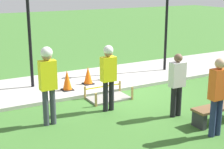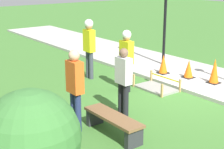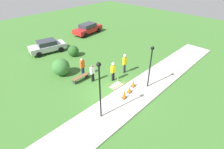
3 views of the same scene
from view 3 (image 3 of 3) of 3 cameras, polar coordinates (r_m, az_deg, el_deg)
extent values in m
plane|color=#3D702D|center=(14.25, 0.39, -5.98)|extent=(60.00, 60.00, 0.00)
cube|color=#ADAAA3|center=(13.50, 4.81, -8.39)|extent=(28.00, 2.85, 0.10)
cube|color=gray|center=(14.99, 1.42, -3.64)|extent=(1.20, 0.74, 0.06)
cube|color=tan|center=(14.34, 0.88, -4.71)|extent=(0.05, 0.05, 0.39)
cube|color=tan|center=(15.07, 4.00, -2.73)|extent=(0.05, 0.05, 0.39)
cube|color=tan|center=(14.75, -1.21, -3.52)|extent=(0.05, 0.05, 0.39)
cube|color=tan|center=(15.47, 1.93, -1.65)|extent=(0.05, 0.05, 0.39)
cube|color=yellow|center=(14.64, 2.49, -3.39)|extent=(1.20, 0.00, 0.04)
cube|color=black|center=(13.61, 3.97, -7.61)|extent=(0.34, 0.34, 0.02)
cone|color=orange|center=(13.37, 4.03, -6.35)|extent=(0.29, 0.29, 0.74)
cube|color=black|center=(14.22, 5.66, -5.69)|extent=(0.34, 0.34, 0.02)
cone|color=orange|center=(14.04, 5.72, -4.76)|extent=(0.29, 0.29, 0.56)
cube|color=black|center=(14.90, 6.89, -3.78)|extent=(0.34, 0.34, 0.02)
cone|color=orange|center=(14.71, 6.97, -2.78)|extent=(0.29, 0.29, 0.61)
cube|color=#2D2D33|center=(15.52, -12.16, -2.35)|extent=(0.12, 0.40, 0.38)
cube|color=#2D2D33|center=(16.15, -8.28, -0.41)|extent=(0.12, 0.40, 0.38)
cube|color=brown|center=(15.70, -10.26, -0.69)|extent=(1.55, 0.44, 0.06)
cylinder|color=#383D47|center=(16.58, 3.86, 1.86)|extent=(0.14, 0.14, 0.90)
cylinder|color=#383D47|center=(16.70, 4.26, 2.08)|extent=(0.14, 0.14, 0.90)
cube|color=yellow|center=(16.25, 4.17, 4.42)|extent=(0.40, 0.22, 0.71)
sphere|color=#A37A5B|center=(16.04, 4.23, 5.93)|extent=(0.24, 0.24, 0.24)
sphere|color=white|center=(16.01, 4.24, 6.15)|extent=(0.28, 0.28, 0.28)
cylinder|color=black|center=(15.44, 0.11, -0.72)|extent=(0.14, 0.14, 0.83)
cylinder|color=black|center=(15.55, 0.57, -0.46)|extent=(0.14, 0.14, 0.83)
cube|color=yellow|center=(15.10, 0.35, 1.79)|extent=(0.40, 0.22, 0.66)
sphere|color=#A37A5B|center=(14.88, 0.36, 3.25)|extent=(0.23, 0.23, 0.23)
sphere|color=white|center=(14.85, 0.36, 3.46)|extent=(0.26, 0.26, 0.26)
cylinder|color=navy|center=(16.32, -9.71, 0.85)|extent=(0.14, 0.14, 0.88)
cylinder|color=navy|center=(16.41, -9.21, 1.08)|extent=(0.14, 0.14, 0.88)
cube|color=#E55B1E|center=(15.98, -9.71, 3.37)|extent=(0.40, 0.22, 0.69)
sphere|color=tan|center=(15.76, -9.86, 4.85)|extent=(0.24, 0.24, 0.24)
cylinder|color=black|center=(15.43, -6.54, -1.03)|extent=(0.14, 0.14, 0.80)
cylinder|color=black|center=(15.53, -6.04, -0.77)|extent=(0.14, 0.14, 0.80)
cube|color=silver|center=(15.10, -6.45, 1.39)|extent=(0.40, 0.22, 0.64)
sphere|color=brown|center=(14.89, -6.55, 2.80)|extent=(0.22, 0.22, 0.22)
cylinder|color=black|center=(14.20, 12.22, 1.78)|extent=(0.10, 0.10, 3.38)
sphere|color=black|center=(13.40, 13.09, 8.38)|extent=(0.28, 0.28, 0.28)
cylinder|color=black|center=(10.90, -3.90, -6.20)|extent=(0.10, 0.10, 3.90)
sphere|color=black|center=(9.77, -4.34, 3.25)|extent=(0.28, 0.28, 0.28)
cube|color=red|center=(27.13, -7.88, 14.40)|extent=(4.81, 2.38, 0.63)
cube|color=#2D333D|center=(26.96, -7.98, 15.57)|extent=(2.49, 1.87, 0.54)
cylinder|color=black|center=(28.80, -7.17, 14.84)|extent=(0.66, 0.32, 0.64)
cylinder|color=black|center=(27.65, -4.34, 14.25)|extent=(0.66, 0.32, 0.64)
cylinder|color=black|center=(26.91, -11.40, 13.21)|extent=(0.66, 0.32, 0.64)
cylinder|color=black|center=(25.67, -8.57, 12.55)|extent=(0.66, 0.32, 0.64)
cube|color=#BCBCC1|center=(22.05, -20.31, 8.37)|extent=(4.31, 2.52, 0.61)
cube|color=#2D333D|center=(21.84, -20.59, 9.71)|extent=(2.29, 1.90, 0.52)
cylinder|color=black|center=(23.21, -17.83, 9.20)|extent=(0.67, 0.37, 0.63)
cylinder|color=black|center=(21.68, -16.36, 7.82)|extent=(0.67, 0.37, 0.63)
cylinder|color=black|center=(22.74, -23.79, 7.48)|extent=(0.67, 0.37, 0.63)
cylinder|color=black|center=(21.16, -22.70, 5.96)|extent=(0.67, 0.37, 0.63)
sphere|color=#387033|center=(16.80, -16.34, 2.35)|extent=(1.61, 1.61, 1.61)
sphere|color=#285623|center=(20.22, -12.53, 7.49)|extent=(1.21, 1.21, 1.21)
camera|label=1|loc=(22.17, -7.01, 17.88)|focal=55.00mm
camera|label=2|loc=(16.19, -35.68, 6.14)|focal=55.00mm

